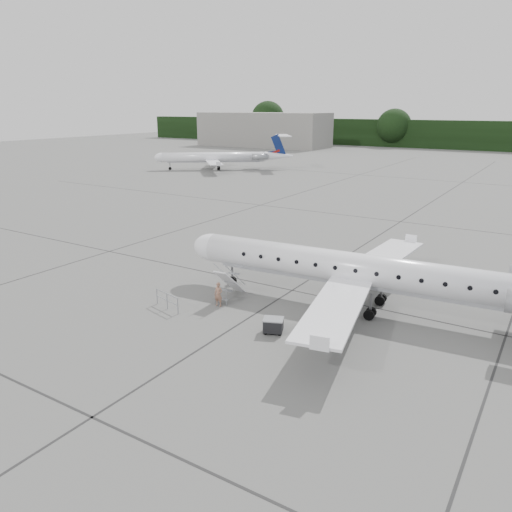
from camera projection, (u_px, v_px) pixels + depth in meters
The scene contains 8 objects.
ground at pixel (309, 324), 28.11m from camera, with size 320.00×320.00×0.00m, color slate.
terminal_building at pixel (263, 130), 151.54m from camera, with size 40.00×14.00×10.00m, color gray.
main_regional_jet at pixel (363, 254), 29.38m from camera, with size 26.68×19.21×6.84m, color white, non-canonical shape.
airstair at pixel (230, 283), 31.59m from camera, with size 0.85×2.53×2.14m, color white, non-canonical shape.
passenger at pixel (218, 294), 30.48m from camera, with size 0.55×0.36×1.51m, color #966852.
safety_railing at pixel (167, 301), 30.10m from camera, with size 2.20×0.08×1.00m, color #909398, non-canonical shape.
baggage_cart at pixel (273, 325), 26.92m from camera, with size 1.03×0.83×0.89m, color black, non-canonical shape.
bg_regional_left at pixel (214, 152), 95.87m from camera, with size 25.20×18.15×6.61m, color white, non-canonical shape.
Camera 1 is at (11.21, -23.45, 11.78)m, focal length 35.00 mm.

